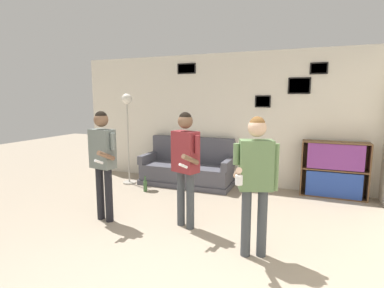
# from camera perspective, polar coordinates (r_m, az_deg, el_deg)

# --- Properties ---
(wall_back) EXTENTS (7.44, 0.08, 2.70)m
(wall_back) POSITION_cam_1_polar(r_m,az_deg,el_deg) (6.23, 9.50, 4.60)
(wall_back) COLOR silver
(wall_back) RESTS_ON ground_plane
(couch) EXTENTS (1.91, 0.80, 0.97)m
(couch) POSITION_cam_1_polar(r_m,az_deg,el_deg) (6.31, -0.84, -4.87)
(couch) COLOR #4C4C56
(couch) RESTS_ON ground_plane
(bookshelf) EXTENTS (1.12, 0.30, 1.02)m
(bookshelf) POSITION_cam_1_polar(r_m,az_deg,el_deg) (6.02, 25.42, -4.44)
(bookshelf) COLOR brown
(bookshelf) RESTS_ON ground_plane
(floor_lamp) EXTENTS (0.28, 0.28, 1.89)m
(floor_lamp) POSITION_cam_1_polar(r_m,az_deg,el_deg) (6.34, -12.19, 4.80)
(floor_lamp) COLOR #ADA89E
(floor_lamp) RESTS_ON ground_plane
(person_player_foreground_left) EXTENTS (0.49, 0.50, 1.61)m
(person_player_foreground_left) POSITION_cam_1_polar(r_m,az_deg,el_deg) (4.48, -16.68, -2.00)
(person_player_foreground_left) COLOR black
(person_player_foreground_left) RESTS_ON ground_plane
(person_player_foreground_center) EXTENTS (0.47, 0.55, 1.61)m
(person_player_foreground_center) POSITION_cam_1_polar(r_m,az_deg,el_deg) (4.07, -1.29, -2.72)
(person_player_foreground_center) COLOR #3D4247
(person_player_foreground_center) RESTS_ON ground_plane
(person_watcher_holding_cup) EXTENTS (0.47, 0.51, 1.59)m
(person_watcher_holding_cup) POSITION_cam_1_polar(r_m,az_deg,el_deg) (3.37, 12.02, -5.45)
(person_watcher_holding_cup) COLOR #3D4247
(person_watcher_holding_cup) RESTS_ON ground_plane
(bottle_on_floor) EXTENTS (0.07, 0.07, 0.30)m
(bottle_on_floor) POSITION_cam_1_polar(r_m,az_deg,el_deg) (5.92, -8.89, -7.80)
(bottle_on_floor) COLOR #3D6638
(bottle_on_floor) RESTS_ON ground_plane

